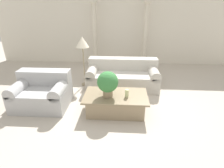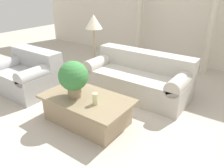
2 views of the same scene
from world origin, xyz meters
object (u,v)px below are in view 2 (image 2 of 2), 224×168
at_px(sofa_long, 138,77).
at_px(potted_plant, 73,77).
at_px(loveseat, 28,74).
at_px(floor_lamp, 94,25).
at_px(coffee_table, 87,109).

bearing_deg(sofa_long, potted_plant, -102.29).
relative_size(sofa_long, loveseat, 1.63).
relative_size(loveseat, potted_plant, 2.19).
height_order(sofa_long, floor_lamp, floor_lamp).
height_order(sofa_long, potted_plant, potted_plant).
bearing_deg(coffee_table, sofa_long, 83.96).
relative_size(potted_plant, floor_lamp, 0.39).
xyz_separation_m(loveseat, potted_plant, (1.61, -0.27, 0.41)).
bearing_deg(coffee_table, loveseat, 173.79).
bearing_deg(coffee_table, floor_lamp, 125.18).
relative_size(sofa_long, floor_lamp, 1.40).
height_order(coffee_table, potted_plant, potted_plant).
bearing_deg(floor_lamp, coffee_table, -54.82).
height_order(loveseat, floor_lamp, floor_lamp).
relative_size(loveseat, floor_lamp, 0.86).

